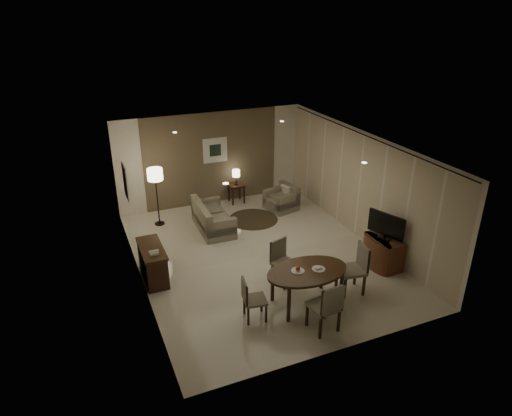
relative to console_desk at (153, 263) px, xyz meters
name	(u,v)px	position (x,y,z in m)	size (l,w,h in m)	color
room_shell	(253,197)	(2.49, 0.40, 0.98)	(5.50, 7.00, 2.70)	beige
taupe_accent	(212,159)	(2.49, 3.48, 0.98)	(3.96, 0.03, 2.70)	brown
curtain_wall	(359,187)	(5.17, 0.00, 0.95)	(0.08, 6.70, 2.58)	beige
curtain_rod	(365,135)	(5.17, 0.00, 2.27)	(0.03, 0.03, 6.80)	black
art_back_frame	(215,150)	(2.59, 3.46, 1.23)	(0.72, 0.03, 0.72)	silver
art_back_canvas	(215,150)	(2.59, 3.44, 1.23)	(0.34, 0.01, 0.34)	#192E21
art_left_frame	(125,182)	(-0.23, 1.20, 1.48)	(0.03, 0.60, 0.80)	silver
art_left_canvas	(126,182)	(-0.21, 1.20, 1.48)	(0.01, 0.46, 0.64)	gray
downlight_nl	(226,183)	(1.09, -1.80, 2.31)	(0.10, 0.10, 0.01)	white
downlight_nr	(364,163)	(3.89, -1.80, 2.31)	(0.10, 0.10, 0.01)	white
downlight_fl	(175,132)	(1.09, 1.80, 2.31)	(0.10, 0.10, 0.01)	white
downlight_fr	(282,121)	(3.89, 1.80, 2.31)	(0.10, 0.10, 0.01)	white
console_desk	(153,263)	(0.00, 0.00, 0.00)	(0.48, 1.20, 0.75)	#4D3118
telephone	(154,252)	(0.00, -0.30, 0.43)	(0.20, 0.14, 0.09)	white
tv_cabinet	(383,252)	(4.89, -1.50, -0.03)	(0.48, 0.90, 0.70)	brown
flat_tv	(386,225)	(4.87, -1.50, 0.65)	(0.06, 0.88, 0.60)	black
dining_table	(306,287)	(2.59, -2.10, 0.01)	(1.64, 1.03, 0.77)	#4D3118
chair_near	(324,305)	(2.51, -2.89, 0.14)	(0.50, 0.50, 1.02)	gray
chair_far	(285,263)	(2.54, -1.26, 0.10)	(0.46, 0.46, 0.96)	gray
chair_left	(255,299)	(1.49, -2.13, 0.05)	(0.41, 0.41, 0.85)	gray
chair_right	(351,270)	(3.63, -2.08, 0.14)	(0.50, 0.50, 1.04)	gray
plate_a	(298,271)	(2.41, -2.05, 0.40)	(0.26, 0.26, 0.02)	white
plate_b	(319,269)	(2.81, -2.15, 0.40)	(0.26, 0.26, 0.02)	white
fruit_apple	(298,268)	(2.41, -2.05, 0.46)	(0.09, 0.09, 0.09)	#B23914
napkin	(319,268)	(2.81, -2.15, 0.43)	(0.12, 0.08, 0.03)	white
round_rug	(253,219)	(3.11, 1.87, -0.37)	(1.37, 1.37, 0.01)	#3D3322
sofa	(213,216)	(1.93, 1.74, 0.00)	(0.79, 1.58, 0.74)	gray
armchair	(281,198)	(4.12, 2.19, -0.02)	(0.80, 0.75, 0.71)	gray
side_table	(236,193)	(3.11, 3.17, -0.09)	(0.45, 0.45, 0.57)	#321C10
table_lamp	(236,176)	(3.11, 3.17, 0.45)	(0.22, 0.22, 0.50)	#FFEAC1
floor_lamp	(157,197)	(0.67, 2.59, 0.41)	(0.40, 0.40, 1.58)	#FFE5B7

